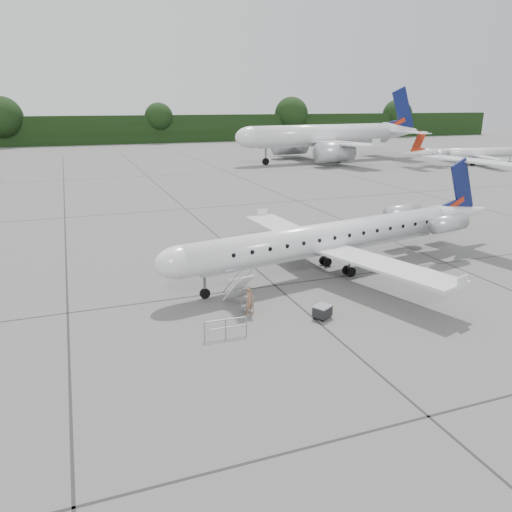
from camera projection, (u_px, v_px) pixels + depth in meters
name	position (u px, v px, depth m)	size (l,w,h in m)	color
ground	(392.00, 301.00, 30.18)	(320.00, 320.00, 0.00)	#5F5F5D
treeline	(128.00, 130.00, 145.38)	(260.00, 4.00, 8.00)	black
main_regional_jet	(328.00, 223.00, 34.21)	(27.99, 20.16, 7.18)	silver
airstair	(238.00, 289.00, 29.02)	(0.85, 2.35, 2.25)	silver
passenger	(250.00, 301.00, 28.02)	(0.62, 0.41, 1.71)	#855E48
safety_railing	(226.00, 329.00, 25.37)	(2.20, 0.08, 1.00)	gray
baggage_cart	(322.00, 312.00, 27.68)	(0.94, 0.76, 0.81)	black
bg_narrowbody	(323.00, 125.00, 99.64)	(40.76, 29.35, 14.63)	silver
bg_regional_right	(475.00, 148.00, 95.21)	(24.64, 17.74, 6.46)	silver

